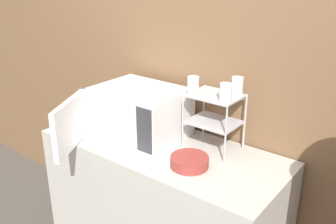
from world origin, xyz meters
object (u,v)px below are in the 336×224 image
(glass_front_right, at_px, (226,93))
(bowl, at_px, (189,162))
(glass_front_left, at_px, (193,85))
(glass_back_right, at_px, (237,86))
(dish_rack, at_px, (214,110))
(microwave, at_px, (137,112))

(glass_front_right, height_order, bowl, glass_front_right)
(glass_front_left, height_order, glass_back_right, same)
(glass_back_right, height_order, bowl, glass_back_right)
(glass_front_left, xyz_separation_m, bowl, (0.12, -0.19, -0.35))
(bowl, bearing_deg, glass_back_right, 76.22)
(glass_front_right, bearing_deg, dish_rack, 146.05)
(microwave, bearing_deg, glass_back_right, 18.98)
(dish_rack, distance_m, glass_front_left, 0.19)
(glass_front_right, bearing_deg, microwave, -174.45)
(glass_front_left, height_order, bowl, glass_front_left)
(microwave, bearing_deg, glass_front_left, 8.59)
(glass_back_right, distance_m, bowl, 0.49)
(glass_back_right, bearing_deg, microwave, -161.02)
(glass_front_left, distance_m, bowl, 0.42)
(glass_back_right, xyz_separation_m, bowl, (-0.08, -0.33, -0.35))
(glass_front_left, relative_size, glass_front_right, 1.00)
(glass_front_right, distance_m, bowl, 0.41)
(microwave, xyz_separation_m, dish_rack, (0.47, 0.12, 0.09))
(glass_front_left, relative_size, glass_back_right, 1.00)
(glass_front_left, height_order, glass_front_right, same)
(dish_rack, bearing_deg, microwave, -165.26)
(dish_rack, relative_size, glass_front_left, 3.33)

